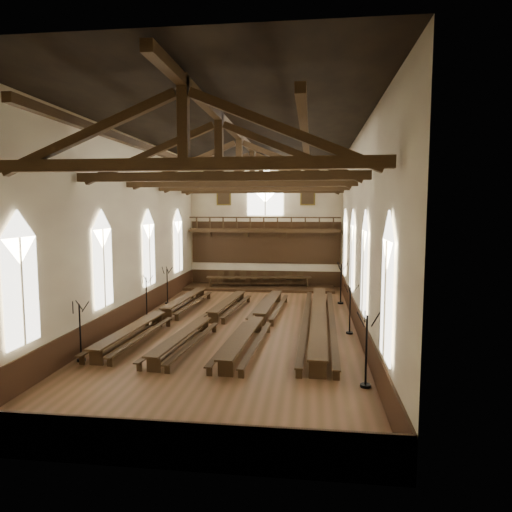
{
  "coord_description": "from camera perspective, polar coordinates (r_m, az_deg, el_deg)",
  "views": [
    {
      "loc": [
        3.64,
        -22.84,
        6.16
      ],
      "look_at": [
        0.66,
        1.5,
        3.58
      ],
      "focal_mm": 32.0,
      "sensor_mm": 36.0,
      "label": 1
    }
  ],
  "objects": [
    {
      "name": "wainscot_band",
      "position": [
        23.79,
        -2.04,
        -7.51
      ],
      "size": [
        12.0,
        26.0,
        1.2
      ],
      "color": "#361C10",
      "rests_on": "ground"
    },
    {
      "name": "refectory_row_d",
      "position": [
        23.88,
        7.88,
        -7.53
      ],
      "size": [
        1.8,
        15.01,
        0.81
      ],
      "color": "#3B2812",
      "rests_on": "ground"
    },
    {
      "name": "refectory_row_c",
      "position": [
        23.49,
        0.32,
        -7.86
      ],
      "size": [
        1.88,
        14.25,
        0.73
      ],
      "color": "#3B2812",
      "rests_on": "ground"
    },
    {
      "name": "candelabrum_left_far",
      "position": [
        30.01,
        -11.02,
        -4.51
      ],
      "size": [
        0.72,
        0.72,
        2.43
      ],
      "color": "black",
      "rests_on": "ground"
    },
    {
      "name": "minstrels_gallery",
      "position": [
        35.76,
        1.12,
        2.39
      ],
      "size": [
        11.8,
        1.24,
        3.7
      ],
      "color": "#3B2812",
      "rests_on": "room_walls"
    },
    {
      "name": "roof_trusses",
      "position": [
        23.22,
        -2.11,
        11.08
      ],
      "size": [
        11.7,
        25.7,
        2.8
      ],
      "color": "#3B2812",
      "rests_on": "room_walls"
    },
    {
      "name": "refectory_row_b",
      "position": [
        23.89,
        -5.91,
        -7.73
      ],
      "size": [
        1.97,
        13.89,
        0.68
      ],
      "color": "#3B2812",
      "rests_on": "ground"
    },
    {
      "name": "refectory_row_a",
      "position": [
        25.18,
        -11.63,
        -7.05
      ],
      "size": [
        1.88,
        14.19,
        0.72
      ],
      "color": "#3B2812",
      "rests_on": "ground"
    },
    {
      "name": "high_chairs",
      "position": [
        35.66,
        0.5,
        -2.72
      ],
      "size": [
        6.77,
        0.48,
        1.02
      ],
      "color": "#3B2812",
      "rests_on": "dais"
    },
    {
      "name": "candelabrum_left_mid",
      "position": [
        26.55,
        -13.51,
        -5.94
      ],
      "size": [
        0.66,
        0.75,
        2.43
      ],
      "color": "black",
      "rests_on": "ground"
    },
    {
      "name": "end_window",
      "position": [
        35.94,
        1.17,
        7.7
      ],
      "size": [
        2.8,
        0.12,
        3.8
      ],
      "color": "white",
      "rests_on": "room_walls"
    },
    {
      "name": "ground",
      "position": [
        23.93,
        -2.03,
        -8.91
      ],
      "size": [
        26.0,
        26.0,
        0.0
      ],
      "primitive_type": "plane",
      "color": "brown",
      "rests_on": "ground"
    },
    {
      "name": "candelabrum_right_near",
      "position": [
        16.53,
        13.58,
        -13.03
      ],
      "size": [
        0.81,
        0.77,
        2.68
      ],
      "color": "black",
      "rests_on": "ground"
    },
    {
      "name": "room_walls",
      "position": [
        23.13,
        -2.09,
        6.75
      ],
      "size": [
        26.0,
        26.0,
        26.0
      ],
      "color": "beige",
      "rests_on": "ground"
    },
    {
      "name": "candelabrum_right_mid",
      "position": [
        23.03,
        11.64,
        -7.72
      ],
      "size": [
        0.72,
        0.73,
        2.44
      ],
      "color": "black",
      "rests_on": "ground"
    },
    {
      "name": "candelabrum_left_near",
      "position": [
        19.97,
        -21.07,
        -10.1
      ],
      "size": [
        0.67,
        0.76,
        2.48
      ],
      "color": "black",
      "rests_on": "ground"
    },
    {
      "name": "candelabrum_right_far",
      "position": [
        29.98,
        10.54,
        -4.34
      ],
      "size": [
        0.75,
        0.83,
        2.72
      ],
      "color": "black",
      "rests_on": "ground"
    },
    {
      "name": "portraits",
      "position": [
        35.93,
        1.17,
        7.5
      ],
      "size": [
        7.75,
        0.09,
        1.45
      ],
      "color": "brown",
      "rests_on": "room_walls"
    },
    {
      "name": "side_windows",
      "position": [
        23.25,
        -2.07,
        0.03
      ],
      "size": [
        11.85,
        19.8,
        4.5
      ],
      "color": "white",
      "rests_on": "room_walls"
    },
    {
      "name": "dais",
      "position": [
        35.0,
        0.36,
        -3.97
      ],
      "size": [
        11.4,
        2.84,
        0.19
      ],
      "primitive_type": "cube",
      "color": "#361C10",
      "rests_on": "ground"
    },
    {
      "name": "high_table",
      "position": [
        34.88,
        0.36,
        -2.79
      ],
      "size": [
        8.06,
        1.9,
        0.75
      ],
      "color": "#3B2812",
      "rests_on": "dais"
    }
  ]
}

